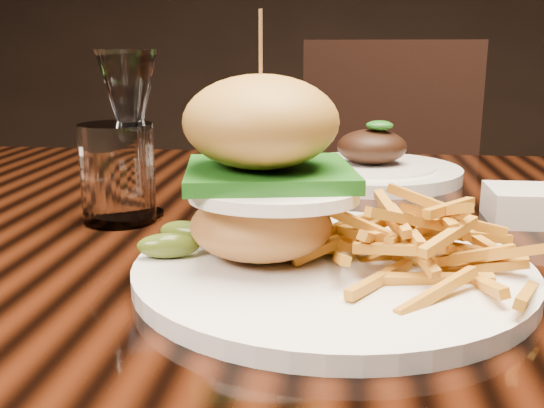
# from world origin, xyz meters

# --- Properties ---
(dining_table) EXTENTS (1.60, 0.90, 0.75)m
(dining_table) POSITION_xyz_m (0.00, 0.00, 0.67)
(dining_table) COLOR black
(dining_table) RESTS_ON ground
(burger_plate) EXTENTS (0.33, 0.33, 0.22)m
(burger_plate) POSITION_xyz_m (-0.03, -0.18, 0.80)
(burger_plate) COLOR silver
(burger_plate) RESTS_ON dining_table
(ramekin) EXTENTS (0.10, 0.10, 0.04)m
(ramekin) POSITION_xyz_m (0.19, 0.02, 0.77)
(ramekin) COLOR silver
(ramekin) RESTS_ON dining_table
(wine_glass) EXTENTS (0.07, 0.07, 0.19)m
(wine_glass) POSITION_xyz_m (-0.25, -0.01, 0.89)
(wine_glass) COLOR white
(wine_glass) RESTS_ON dining_table
(water_tumbler) EXTENTS (0.08, 0.08, 0.11)m
(water_tumbler) POSITION_xyz_m (-0.25, -0.03, 0.80)
(water_tumbler) COLOR white
(water_tumbler) RESTS_ON dining_table
(far_dish) EXTENTS (0.26, 0.26, 0.09)m
(far_dish) POSITION_xyz_m (0.03, 0.23, 0.77)
(far_dish) COLOR silver
(far_dish) RESTS_ON dining_table
(chair_far) EXTENTS (0.55, 0.55, 0.95)m
(chair_far) POSITION_xyz_m (0.08, 0.89, 0.54)
(chair_far) COLOR black
(chair_far) RESTS_ON ground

